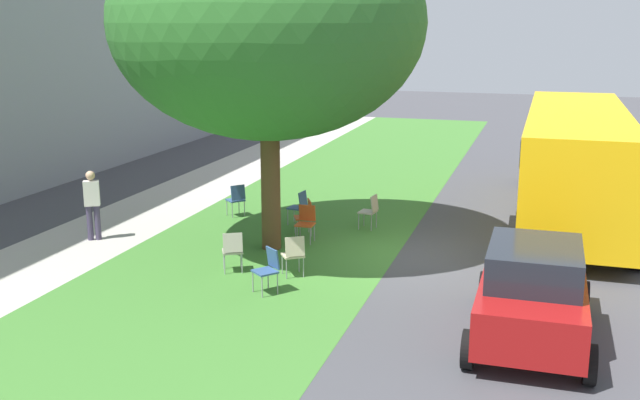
{
  "coord_description": "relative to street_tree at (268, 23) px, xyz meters",
  "views": [
    {
      "loc": [
        -15.68,
        -2.85,
        5.12
      ],
      "look_at": [
        -0.68,
        1.78,
        1.34
      ],
      "focal_mm": 41.8,
      "sensor_mm": 36.0,
      "label": 1
    }
  ],
  "objects": [
    {
      "name": "ground",
      "position": [
        0.24,
        -3.09,
        -5.08
      ],
      "size": [
        80.0,
        80.0,
        0.0
      ],
      "primitive_type": "plane",
      "color": "#424247"
    },
    {
      "name": "grass_verge",
      "position": [
        0.24,
        0.11,
        -5.08
      ],
      "size": [
        48.0,
        6.0,
        0.01
      ],
      "primitive_type": "cube",
      "color": "#3D752D",
      "rests_on": "ground"
    },
    {
      "name": "sidewalk_strip",
      "position": [
        0.24,
        4.51,
        -5.07
      ],
      "size": [
        48.0,
        2.8,
        0.01
      ],
      "primitive_type": "cube",
      "color": "#ADA89E",
      "rests_on": "ground"
    },
    {
      "name": "street_tree",
      "position": [
        0.0,
        0.0,
        0.0
      ],
      "size": [
        6.84,
        6.84,
        7.62
      ],
      "color": "brown",
      "rests_on": "ground"
    },
    {
      "name": "chair_0",
      "position": [
        -1.72,
        -1.14,
        -4.56
      ],
      "size": [
        0.58,
        0.58,
        0.88
      ],
      "color": "beige",
      "rests_on": "ground"
    },
    {
      "name": "chair_1",
      "position": [
        2.42,
        1.92,
        -4.56
      ],
      "size": [
        0.59,
        0.59,
        0.88
      ],
      "color": "#335184",
      "rests_on": "ground"
    },
    {
      "name": "chair_2",
      "position": [
        2.27,
        -1.8,
        -4.56
      ],
      "size": [
        0.47,
        0.47,
        0.88
      ],
      "color": "#ADA393",
      "rests_on": "ground"
    },
    {
      "name": "chair_3",
      "position": [
        0.74,
        -0.6,
        -4.56
      ],
      "size": [
        0.43,
        0.43,
        0.88
      ],
      "color": "#C64C1E",
      "rests_on": "ground"
    },
    {
      "name": "chair_4",
      "position": [
        -2.72,
        -0.97,
        -4.56
      ],
      "size": [
        0.59,
        0.58,
        0.88
      ],
      "color": "#335184",
      "rests_on": "ground"
    },
    {
      "name": "chair_5",
      "position": [
        2.15,
        0.05,
        -4.56
      ],
      "size": [
        0.47,
        0.47,
        0.88
      ],
      "color": "#335184",
      "rests_on": "ground"
    },
    {
      "name": "chair_6",
      "position": [
        -1.84,
        0.16,
        -4.56
      ],
      "size": [
        0.56,
        0.56,
        0.88
      ],
      "color": "#ADA393",
      "rests_on": "ground"
    },
    {
      "name": "chair_7",
      "position": [
        1.31,
        -0.41,
        -4.56
      ],
      "size": [
        0.56,
        0.56,
        0.88
      ],
      "color": "#C64C1E",
      "rests_on": "ground"
    },
    {
      "name": "parked_car",
      "position": [
        -3.48,
        -5.88,
        -4.24
      ],
      "size": [
        3.7,
        1.92,
        1.65
      ],
      "color": "maroon",
      "rests_on": "ground"
    },
    {
      "name": "school_bus",
      "position": [
        4.9,
        -6.66,
        -3.32
      ],
      "size": [
        10.4,
        2.8,
        2.88
      ],
      "color": "yellow",
      "rests_on": "ground"
    },
    {
      "name": "pedestrian_0",
      "position": [
        -0.62,
        4.31,
        -4.15
      ],
      "size": [
        0.35,
        0.41,
        1.69
      ],
      "color": "#3F3851",
      "rests_on": "ground"
    }
  ]
}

